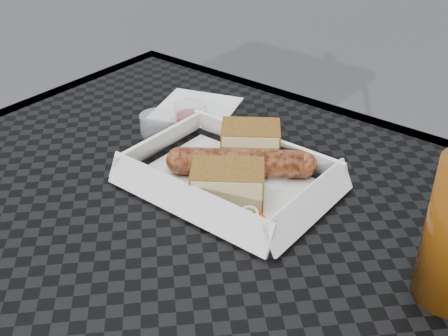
# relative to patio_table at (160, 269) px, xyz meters

# --- Properties ---
(patio_table) EXTENTS (0.80, 0.80, 0.74)m
(patio_table) POSITION_rel_patio_table_xyz_m (0.00, 0.00, 0.00)
(patio_table) COLOR black
(patio_table) RESTS_ON ground
(food_tray) EXTENTS (0.22, 0.15, 0.00)m
(food_tray) POSITION_rel_patio_table_xyz_m (0.02, 0.11, 0.08)
(food_tray) COLOR white
(food_tray) RESTS_ON patio_table
(bratwurst) EXTENTS (0.16, 0.13, 0.04)m
(bratwurst) POSITION_rel_patio_table_xyz_m (0.02, 0.13, 0.10)
(bratwurst) COLOR brown
(bratwurst) RESTS_ON food_tray
(bread_near) EXTENTS (0.09, 0.09, 0.05)m
(bread_near) POSITION_rel_patio_table_xyz_m (0.01, 0.17, 0.10)
(bread_near) COLOR brown
(bread_near) RESTS_ON food_tray
(bread_far) EXTENTS (0.10, 0.10, 0.04)m
(bread_far) POSITION_rel_patio_table_xyz_m (0.04, 0.08, 0.10)
(bread_far) COLOR brown
(bread_far) RESTS_ON food_tray
(veg_garnish) EXTENTS (0.03, 0.03, 0.00)m
(veg_garnish) POSITION_rel_patio_table_xyz_m (0.08, 0.06, 0.08)
(veg_garnish) COLOR #F33A0A
(veg_garnish) RESTS_ON food_tray
(napkin) EXTENTS (0.15, 0.15, 0.00)m
(napkin) POSITION_rel_patio_table_xyz_m (-0.15, 0.25, 0.08)
(napkin) COLOR white
(napkin) RESTS_ON patio_table
(condiment_cup_sauce) EXTENTS (0.05, 0.05, 0.03)m
(condiment_cup_sauce) POSITION_rel_patio_table_xyz_m (-0.13, 0.21, 0.09)
(condiment_cup_sauce) COLOR maroon
(condiment_cup_sauce) RESTS_ON patio_table
(condiment_cup_empty) EXTENTS (0.05, 0.05, 0.03)m
(condiment_cup_empty) POSITION_rel_patio_table_xyz_m (-0.14, 0.15, 0.09)
(condiment_cup_empty) COLOR silver
(condiment_cup_empty) RESTS_ON patio_table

